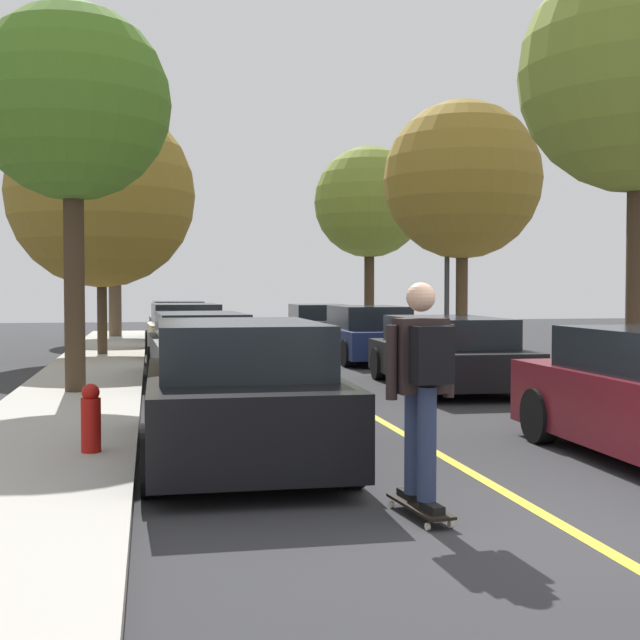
% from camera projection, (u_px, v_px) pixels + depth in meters
% --- Properties ---
extents(ground, '(80.00, 80.00, 0.00)m').
position_uv_depth(ground, '(567.00, 528.00, 6.37)').
color(ground, '#2D2D30').
extents(center_line, '(0.12, 39.20, 0.01)m').
position_uv_depth(center_line, '(408.00, 436.00, 10.29)').
color(center_line, gold).
rests_on(center_line, ground).
extents(parked_car_left_nearest, '(1.99, 4.03, 1.46)m').
position_uv_depth(parked_car_left_nearest, '(239.00, 393.00, 8.79)').
color(parked_car_left_nearest, black).
rests_on(parked_car_left_nearest, ground).
extents(parked_car_left_near, '(1.97, 4.62, 1.35)m').
position_uv_depth(parked_car_left_near, '(200.00, 350.00, 15.61)').
color(parked_car_left_near, '#38383D').
rests_on(parked_car_left_near, ground).
extents(parked_car_left_far, '(2.11, 4.73, 1.40)m').
position_uv_depth(parked_car_left_far, '(186.00, 331.00, 22.10)').
color(parked_car_left_far, '#BCAD89').
rests_on(parked_car_left_far, ground).
extents(parked_car_left_farthest, '(1.96, 4.13, 1.37)m').
position_uv_depth(parked_car_left_farthest, '(178.00, 322.00, 28.07)').
color(parked_car_left_farthest, navy).
rests_on(parked_car_left_farthest, ground).
extents(parked_car_right_near, '(2.14, 4.58, 1.29)m').
position_uv_depth(parked_car_right_near, '(447.00, 353.00, 15.24)').
color(parked_car_right_near, black).
rests_on(parked_car_right_near, ground).
extents(parked_car_right_far, '(1.90, 4.22, 1.37)m').
position_uv_depth(parked_car_right_far, '(368.00, 335.00, 20.81)').
color(parked_car_right_far, navy).
rests_on(parked_car_right_far, ground).
extents(parked_car_right_farthest, '(1.98, 4.13, 1.29)m').
position_uv_depth(parked_car_right_farthest, '(317.00, 325.00, 27.08)').
color(parked_car_right_farthest, '#38383D').
rests_on(parked_car_right_farthest, ground).
extents(street_tree_left_nearest, '(3.13, 3.13, 6.20)m').
position_uv_depth(street_tree_left_nearest, '(72.00, 104.00, 13.50)').
color(street_tree_left_nearest, '#3D2D1E').
rests_on(street_tree_left_nearest, sidewalk_left).
extents(street_tree_left_near, '(4.70, 4.70, 6.38)m').
position_uv_depth(street_tree_left_near, '(101.00, 194.00, 21.26)').
color(street_tree_left_near, '#3D2D1E').
rests_on(street_tree_left_near, sidewalk_left).
extents(street_tree_left_far, '(3.86, 3.86, 5.98)m').
position_uv_depth(street_tree_left_far, '(114.00, 220.00, 29.20)').
color(street_tree_left_far, brown).
rests_on(street_tree_left_far, sidewalk_left).
extents(street_tree_right_nearest, '(3.68, 3.68, 6.81)m').
position_uv_depth(street_tree_right_nearest, '(640.00, 73.00, 12.86)').
color(street_tree_right_nearest, '#3D2D1E').
rests_on(street_tree_right_nearest, sidewalk_right).
extents(street_tree_right_near, '(3.77, 3.77, 6.14)m').
position_uv_depth(street_tree_right_near, '(462.00, 180.00, 20.20)').
color(street_tree_right_near, '#4C3823').
rests_on(street_tree_right_near, sidewalk_right).
extents(street_tree_right_far, '(3.77, 3.77, 6.48)m').
position_uv_depth(street_tree_right_far, '(369.00, 203.00, 28.76)').
color(street_tree_right_far, '#3D2D1E').
rests_on(street_tree_right_far, sidewalk_right).
extents(fire_hydrant, '(0.20, 0.20, 0.70)m').
position_uv_depth(fire_hydrant, '(91.00, 418.00, 8.60)').
color(fire_hydrant, '#B2140F').
rests_on(fire_hydrant, sidewalk_left).
extents(streetlamp, '(0.36, 0.24, 5.08)m').
position_uv_depth(streetlamp, '(447.00, 235.00, 20.26)').
color(streetlamp, '#38383D').
rests_on(streetlamp, sidewalk_right).
extents(skateboard, '(0.32, 0.86, 0.10)m').
position_uv_depth(skateboard, '(420.00, 507.00, 6.66)').
color(skateboard, black).
rests_on(skateboard, ground).
extents(skateboarder, '(0.59, 0.71, 1.75)m').
position_uv_depth(skateboarder, '(422.00, 379.00, 6.59)').
color(skateboarder, black).
rests_on(skateboarder, skateboard).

